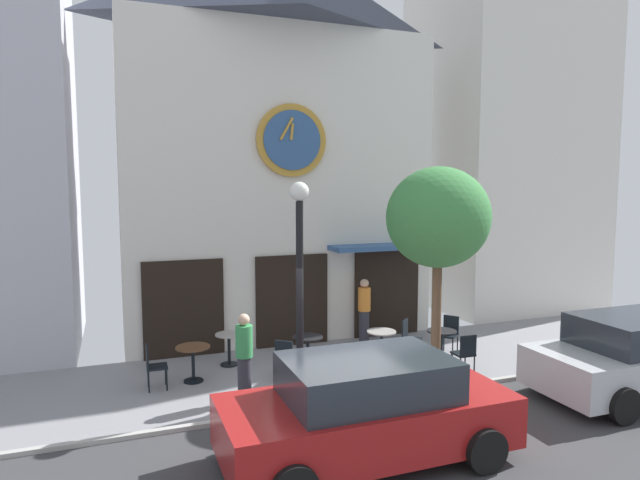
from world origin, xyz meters
name	(u,v)px	position (x,y,z in m)	size (l,w,h in m)	color
ground_plane	(364,429)	(0.00, -0.93, -0.02)	(25.36, 10.07, 0.13)	gray
clock_building	(277,133)	(0.34, 5.28, 5.42)	(8.02, 3.70, 10.45)	silver
neighbor_building_right	(506,96)	(8.55, 6.33, 7.00)	(5.33, 4.48, 13.99)	silver
street_lamp	(300,289)	(-0.57, 0.73, 2.09)	(0.36, 0.36, 4.11)	black
street_tree	(438,218)	(2.35, 0.59, 3.37)	(2.16, 1.95, 4.43)	brown
cafe_table_leftmost	(193,357)	(-2.38, 2.27, 0.53)	(0.70, 0.70, 0.74)	black
cafe_table_rightmost	(229,344)	(-1.48, 3.04, 0.48)	(0.62, 0.62, 0.72)	black
cafe_table_near_door	(308,347)	(0.05, 2.06, 0.53)	(0.66, 0.66, 0.77)	black
cafe_table_near_curb	(381,340)	(1.85, 2.06, 0.49)	(0.67, 0.67, 0.72)	black
cafe_table_center	(442,341)	(3.08, 1.48, 0.52)	(0.67, 0.67, 0.76)	black
cafe_chair_under_awning	(465,351)	(3.10, 0.60, 0.53)	(0.41, 0.41, 0.90)	black
cafe_chair_outer	(153,363)	(-3.19, 2.11, 0.53)	(0.41, 0.41, 0.90)	black
cafe_chair_by_entrance	(286,357)	(-0.60, 1.56, 0.53)	(0.56, 0.56, 0.90)	black
cafe_chair_right_end	(450,331)	(3.69, 2.06, 0.53)	(0.56, 0.56, 0.90)	black
cafe_chair_left_end	(409,336)	(2.57, 2.08, 0.53)	(0.57, 0.57, 0.90)	black
pedestrian_orange	(364,310)	(2.10, 3.53, 0.86)	(0.37, 0.37, 1.67)	#2D2D38
pedestrian_green	(244,356)	(-1.61, 0.89, 0.86)	(0.42, 0.42, 1.67)	#2D2D38
parked_car_red	(367,410)	(-0.42, -1.93, 0.76)	(4.31, 2.04, 1.55)	maroon
parked_car_silver	(639,356)	(5.61, -1.46, 0.76)	(4.31, 2.04, 1.55)	#B7BABF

